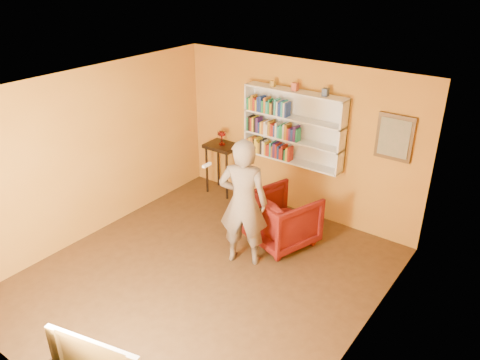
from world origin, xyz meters
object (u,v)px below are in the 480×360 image
at_px(person, 243,203).
at_px(armchair, 282,218).
at_px(television, 102,357).
at_px(ruby_lustre, 222,135).
at_px(console_table, 222,153).
at_px(bookshelf, 295,126).

bearing_deg(person, armchair, -130.56).
distance_m(armchair, television, 3.70).
bearing_deg(ruby_lustre, person, -43.97).
bearing_deg(armchair, console_table, -5.60).
bearing_deg(console_table, person, -43.97).
relative_size(bookshelf, ruby_lustre, 6.78).
bearing_deg(armchair, ruby_lustre, -5.60).
xyz_separation_m(console_table, ruby_lustre, (0.00, 0.00, 0.36)).
relative_size(ruby_lustre, armchair, 0.28).
height_order(person, television, person).
distance_m(console_table, television, 4.97).
xyz_separation_m(ruby_lustre, armchair, (1.85, -0.82, -0.74)).
distance_m(ruby_lustre, television, 4.99).
bearing_deg(person, television, 74.27).
distance_m(ruby_lustre, person, 2.29).
relative_size(console_table, television, 0.96).
relative_size(person, television, 1.91).
height_order(bookshelf, person, bookshelf).
bearing_deg(television, person, 85.88).
xyz_separation_m(armchair, person, (-0.21, -0.76, 0.54)).
height_order(bookshelf, console_table, bookshelf).
distance_m(bookshelf, person, 1.86).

